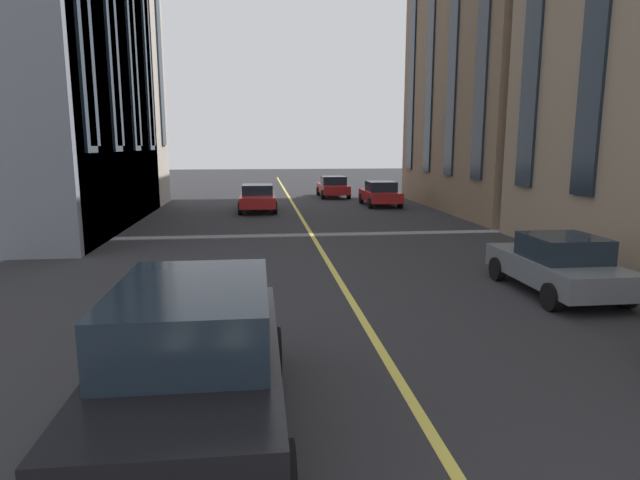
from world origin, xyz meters
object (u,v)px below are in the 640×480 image
(car_black_near, at_px, (195,360))
(car_red_mid, at_px, (333,187))
(car_red_parked_a, at_px, (258,197))
(car_red_oncoming, at_px, (380,194))
(car_grey_parked_b, at_px, (558,264))

(car_black_near, bearing_deg, car_red_mid, -11.20)
(car_red_mid, bearing_deg, car_red_parked_a, 143.43)
(car_red_mid, distance_m, car_black_near, 29.46)
(car_red_mid, bearing_deg, car_red_oncoming, -159.33)
(car_red_mid, xyz_separation_m, car_grey_parked_b, (-23.55, -1.98, 0.00))
(car_red_oncoming, relative_size, car_red_parked_a, 0.89)
(car_red_oncoming, xyz_separation_m, car_red_parked_a, (-1.49, 6.98, 0.00))
(car_red_oncoming, bearing_deg, car_red_parked_a, 102.03)
(car_red_parked_a, relative_size, car_grey_parked_b, 1.13)
(car_red_oncoming, xyz_separation_m, car_red_mid, (5.25, 1.98, 0.00))
(car_red_parked_a, distance_m, car_black_near, 22.17)
(car_grey_parked_b, bearing_deg, car_red_parked_a, 22.55)
(car_red_mid, distance_m, car_grey_parked_b, 23.63)
(car_black_near, bearing_deg, car_grey_parked_b, -55.23)
(car_red_oncoming, relative_size, car_grey_parked_b, 1.00)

